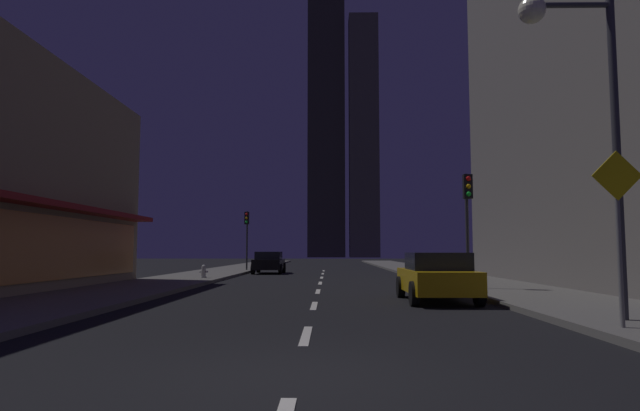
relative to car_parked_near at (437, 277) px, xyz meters
The scene contains 13 objects.
ground_plane 22.60m from the car_parked_near, 99.17° to the left, with size 78.00×136.00×0.10m, color black.
sidewalk_right 22.57m from the car_parked_near, 81.33° to the left, with size 4.00×76.00×0.15m, color #605E59.
sidewalk_left 24.70m from the car_parked_near, 115.42° to the left, with size 4.00×76.00×0.15m, color #605E59.
lane_marking_center 7.47m from the car_parked_near, 118.97° to the left, with size 0.16×38.60×0.01m.
skyscraper_distant_tall 117.07m from the car_parked_near, 91.94° to the left, with size 8.82×5.76×68.47m, color #3A372B.
skyscraper_distant_mid 114.47m from the car_parked_near, 87.36° to the left, with size 6.92×5.71×57.95m, color brown.
car_parked_near is the anchor object (origin of this frame).
car_parked_far 21.25m from the car_parked_near, 109.80° to the left, with size 1.98×4.24×1.45m.
fire_hydrant_far_left 14.59m from the car_parked_near, 130.63° to the left, with size 0.42×0.30×0.65m.
traffic_light_near_right 4.79m from the car_parked_near, 62.49° to the left, with size 0.32×0.48×4.20m.
traffic_light_far_left 24.46m from the car_parked_near, 111.96° to the left, with size 0.32×0.48×4.20m.
street_lamp_right 7.12m from the car_parked_near, 71.67° to the right, with size 1.96×0.56×6.58m.
pedestrian_crossing_sign 6.87m from the car_parked_near, 72.76° to the right, with size 0.91×0.08×3.15m.
Camera 1 is at (0.41, -6.52, 1.50)m, focal length 30.40 mm.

